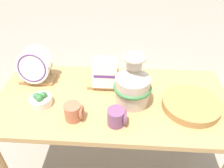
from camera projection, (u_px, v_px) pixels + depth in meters
ground_plane at (112, 165)px, 1.82m from camera, size 14.00×14.00×0.00m
display_table at (112, 109)px, 1.43m from camera, size 1.46×0.70×0.75m
ceramic_vase at (133, 84)px, 1.26m from camera, size 0.23×0.23×0.32m
dish_rack_round_plates at (35, 70)px, 1.45m from camera, size 0.23×0.16×0.24m
dish_rack_square_plates at (105, 77)px, 1.44m from camera, size 0.23×0.15×0.18m
wicker_charger_stack at (191, 105)px, 1.29m from camera, size 0.34×0.34×0.04m
mug_terracotta_glaze at (74, 112)px, 1.20m from camera, size 0.10×0.10×0.10m
mug_plum_glaze at (117, 117)px, 1.17m from camera, size 0.10×0.10×0.10m
fruit_bowl at (41, 100)px, 1.31m from camera, size 0.13×0.13×0.08m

